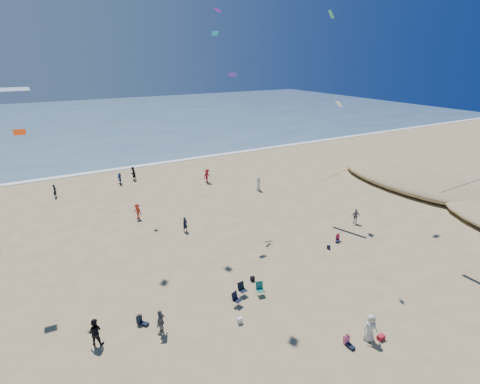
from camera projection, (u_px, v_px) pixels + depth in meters
ocean at (65, 122)px, 96.07m from camera, size 220.00×100.00×0.06m
surf_line at (104, 171)px, 55.36m from camera, size 220.00×1.20×0.08m
standing_flyers at (162, 220)px, 36.81m from camera, size 37.21×38.79×1.94m
seated_group at (219, 305)px, 25.03m from camera, size 28.72×32.11×0.84m
chair_cluster at (247, 293)px, 26.23m from camera, size 2.76×1.53×1.00m
white_tote at (240, 321)px, 23.94m from camera, size 0.35×0.20×0.40m
black_backpack at (252, 279)px, 28.44m from camera, size 0.30×0.22×0.38m
cooler at (381, 337)px, 22.58m from camera, size 0.45×0.30×0.30m
navy_bag at (329, 247)px, 33.15m from camera, size 0.28×0.18×0.34m
kites_aloft at (301, 89)px, 28.77m from camera, size 44.04×42.38×27.54m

